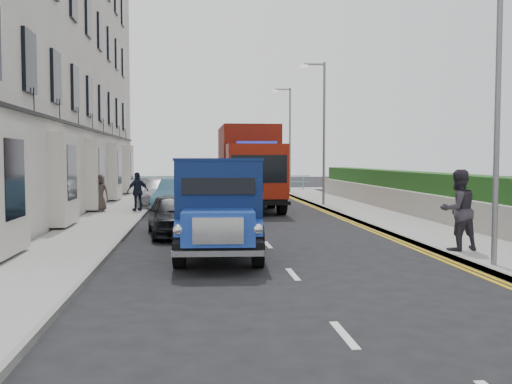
# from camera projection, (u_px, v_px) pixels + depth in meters

# --- Properties ---
(ground) EXTENTS (120.00, 120.00, 0.00)m
(ground) POSITION_uv_depth(u_px,v_px,m) (278.00, 258.00, 13.56)
(ground) COLOR black
(ground) RESTS_ON ground
(pavement_west) EXTENTS (2.40, 38.00, 0.12)m
(pavement_west) POSITION_uv_depth(u_px,v_px,m) (111.00, 218.00, 21.93)
(pavement_west) COLOR gray
(pavement_west) RESTS_ON ground
(pavement_east) EXTENTS (2.60, 38.00, 0.12)m
(pavement_east) POSITION_uv_depth(u_px,v_px,m) (375.00, 215.00, 23.05)
(pavement_east) COLOR gray
(pavement_east) RESTS_ON ground
(promenade) EXTENTS (30.00, 2.50, 0.12)m
(promenade) POSITION_uv_depth(u_px,v_px,m) (222.00, 190.00, 42.34)
(promenade) COLOR gray
(promenade) RESTS_ON ground
(sea_plane) EXTENTS (120.00, 120.00, 0.00)m
(sea_plane) POSITION_uv_depth(u_px,v_px,m) (210.00, 177.00, 73.11)
(sea_plane) COLOR slate
(sea_plane) RESTS_ON ground
(terrace_west) EXTENTS (6.31, 30.20, 14.25)m
(terrace_west) POSITION_uv_depth(u_px,v_px,m) (23.00, 49.00, 25.03)
(terrace_west) COLOR silver
(terrace_west) RESTS_ON ground
(garden_east) EXTENTS (1.45, 28.00, 1.75)m
(garden_east) POSITION_uv_depth(u_px,v_px,m) (421.00, 194.00, 23.21)
(garden_east) COLOR #B2AD9E
(garden_east) RESTS_ON ground
(seafront_railing) EXTENTS (13.00, 0.08, 1.11)m
(seafront_railing) POSITION_uv_depth(u_px,v_px,m) (222.00, 183.00, 41.51)
(seafront_railing) COLOR #59B2A5
(seafront_railing) RESTS_ON ground
(lamp_near) EXTENTS (1.23, 0.18, 7.00)m
(lamp_near) POSITION_uv_depth(u_px,v_px,m) (493.00, 79.00, 11.78)
(lamp_near) COLOR slate
(lamp_near) RESTS_ON ground
(lamp_mid) EXTENTS (1.23, 0.18, 7.00)m
(lamp_mid) POSITION_uv_depth(u_px,v_px,m) (322.00, 125.00, 27.66)
(lamp_mid) COLOR slate
(lamp_mid) RESTS_ON ground
(lamp_far) EXTENTS (1.23, 0.18, 7.00)m
(lamp_far) POSITION_uv_depth(u_px,v_px,m) (288.00, 134.00, 37.59)
(lamp_far) COLOR slate
(lamp_far) RESTS_ON ground
(bedford_lorry) EXTENTS (2.20, 5.01, 2.32)m
(bedford_lorry) POSITION_uv_depth(u_px,v_px,m) (219.00, 215.00, 13.06)
(bedford_lorry) COLOR black
(bedford_lorry) RESTS_ON ground
(red_lorry) EXTENTS (2.60, 7.43, 3.88)m
(red_lorry) POSITION_uv_depth(u_px,v_px,m) (249.00, 165.00, 26.66)
(red_lorry) COLOR black
(red_lorry) RESTS_ON ground
(parked_car_front) EXTENTS (1.97, 3.93, 1.29)m
(parked_car_front) POSITION_uv_depth(u_px,v_px,m) (174.00, 214.00, 17.46)
(parked_car_front) COLOR black
(parked_car_front) RESTS_ON ground
(parked_car_mid) EXTENTS (2.20, 4.74, 1.50)m
(parked_car_mid) POSITION_uv_depth(u_px,v_px,m) (180.00, 197.00, 23.95)
(parked_car_mid) COLOR teal
(parked_car_mid) RESTS_ON ground
(parked_car_rear) EXTENTS (2.03, 4.85, 1.40)m
(parked_car_rear) POSITION_uv_depth(u_px,v_px,m) (161.00, 193.00, 27.36)
(parked_car_rear) COLOR silver
(parked_car_rear) RESTS_ON ground
(seafront_car_left) EXTENTS (3.44, 5.59, 1.45)m
(seafront_car_left) POSITION_uv_depth(u_px,v_px,m) (217.00, 184.00, 36.90)
(seafront_car_left) COLOR black
(seafront_car_left) RESTS_ON ground
(seafront_car_right) EXTENTS (2.59, 4.55, 1.46)m
(seafront_car_right) POSITION_uv_depth(u_px,v_px,m) (233.00, 183.00, 38.12)
(seafront_car_right) COLOR #A9A9AE
(seafront_car_right) RESTS_ON ground
(pedestrian_east_far) EXTENTS (1.09, 0.92, 1.97)m
(pedestrian_east_far) POSITION_uv_depth(u_px,v_px,m) (458.00, 210.00, 13.86)
(pedestrian_east_far) COLOR #312C36
(pedestrian_east_far) RESTS_ON pavement_east
(pedestrian_west_near) EXTENTS (1.04, 0.83, 1.66)m
(pedestrian_west_near) POSITION_uv_depth(u_px,v_px,m) (138.00, 191.00, 24.38)
(pedestrian_west_near) COLOR black
(pedestrian_west_near) RESTS_ON pavement_west
(pedestrian_west_far) EXTENTS (0.81, 0.55, 1.60)m
(pedestrian_west_far) POSITION_uv_depth(u_px,v_px,m) (99.00, 193.00, 24.07)
(pedestrian_west_far) COLOR #3D322C
(pedestrian_west_far) RESTS_ON pavement_west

